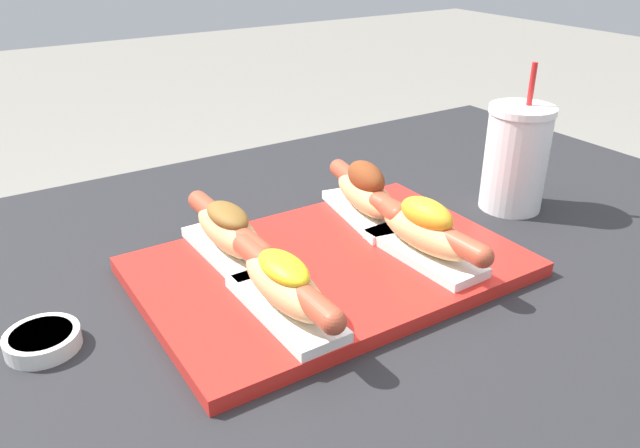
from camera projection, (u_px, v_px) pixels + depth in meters
name	position (u px, v px, depth m)	size (l,w,h in m)	color
serving_tray	(329.00, 266.00, 0.77)	(0.45, 0.30, 0.02)	red
hot_dog_0	(284.00, 286.00, 0.65)	(0.06, 0.21, 0.07)	white
hot_dog_1	(425.00, 231.00, 0.75)	(0.07, 0.21, 0.08)	white
hot_dog_2	(229.00, 231.00, 0.76)	(0.06, 0.21, 0.07)	white
hot_dog_3	(365.00, 193.00, 0.86)	(0.09, 0.20, 0.08)	white
sauce_bowl	(42.00, 340.00, 0.63)	(0.07, 0.07, 0.02)	silver
drink_cup	(516.00, 158.00, 0.91)	(0.09, 0.09, 0.22)	white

